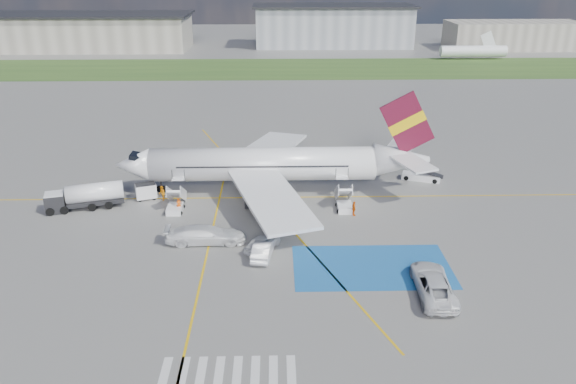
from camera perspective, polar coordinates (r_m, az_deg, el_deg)
name	(u,v)px	position (r m, az deg, el deg)	size (l,w,h in m)	color
ground	(261,247)	(53.91, -2.77, -5.58)	(400.00, 400.00, 0.00)	#60605E
grass_strip	(269,69)	(144.79, -1.97, 12.42)	(400.00, 30.00, 0.01)	#2D4C1E
taxiway_line_main	(263,198)	(64.74, -2.55, -0.57)	(120.00, 0.20, 0.01)	gold
taxiway_line_cross	(195,307)	(45.77, -9.44, -11.48)	(0.20, 60.00, 0.01)	gold
taxiway_line_diag	(263,198)	(64.74, -2.55, -0.57)	(0.20, 60.00, 0.01)	gold
staging_box	(372,267)	(51.11, 8.51, -7.50)	(14.00, 8.00, 0.01)	#19579A
crosswalk	(228,376)	(39.08, -6.14, -18.11)	(9.00, 4.00, 0.01)	silver
terminal_west	(89,32)	(187.42, -19.58, 15.05)	(60.00, 22.00, 10.00)	gray
terminal_centre	(333,26)	(184.50, 4.60, 16.43)	(48.00, 18.00, 12.00)	gray
terminal_east	(514,35)	(191.52, 21.97, 14.56)	(40.00, 16.00, 8.00)	gray
airliner	(276,164)	(65.35, -1.25, 2.87)	(36.81, 32.95, 11.92)	white
airstairs_fwd	(175,205)	(62.42, -11.37, -1.30)	(1.90, 5.20, 3.60)	white
airstairs_aft	(344,203)	(61.91, 5.74, -1.16)	(1.90, 5.20, 3.60)	white
fuel_tanker	(86,198)	(65.40, -19.87, -0.60)	(8.45, 4.26, 2.79)	black
gpu_cart	(146,192)	(66.05, -14.23, 0.01)	(2.60, 2.09, 1.89)	white
belt_loader	(421,177)	(71.70, 13.40, 1.48)	(5.13, 3.16, 1.49)	white
car_silver_a	(263,243)	(53.06, -2.59, -5.15)	(1.75, 4.35, 1.48)	silver
car_silver_b	(263,249)	(51.89, -2.56, -5.81)	(1.61, 4.62, 1.52)	silver
van_white_a	(434,281)	(47.86, 14.57, -8.73)	(2.75, 5.97, 2.24)	silver
van_white_b	(205,232)	(54.67, -8.40, -4.05)	(2.36, 5.80, 2.27)	silver
crew_fwd	(179,205)	(61.78, -11.02, -1.32)	(0.61, 0.40, 1.66)	#E6560C
crew_nose	(162,193)	(65.23, -12.69, -0.13)	(0.83, 0.65, 1.71)	orange
crew_aft	(354,209)	(60.29, 6.71, -1.68)	(0.95, 0.39, 1.62)	orange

